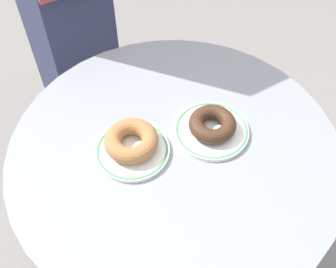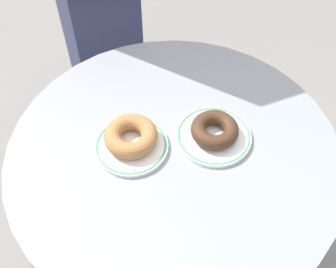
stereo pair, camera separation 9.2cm
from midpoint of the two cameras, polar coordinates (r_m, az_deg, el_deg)
ground_plane at (r=1.57m, az=-1.15°, el=-17.61°), size 7.00×7.00×0.02m
cafe_table at (r=1.10m, az=-1.57°, el=-7.86°), size 0.78×0.78×0.70m
plate_left at (r=0.93m, az=-7.83°, el=-2.48°), size 0.17×0.17×0.01m
plate_right at (r=0.96m, az=3.46°, el=0.35°), size 0.18×0.18×0.01m
donut_cinnamon at (r=0.92m, az=-8.05°, el=-1.11°), size 0.13×0.13×0.04m
donut_chocolate at (r=0.94m, az=3.53°, el=1.24°), size 0.15×0.15×0.04m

